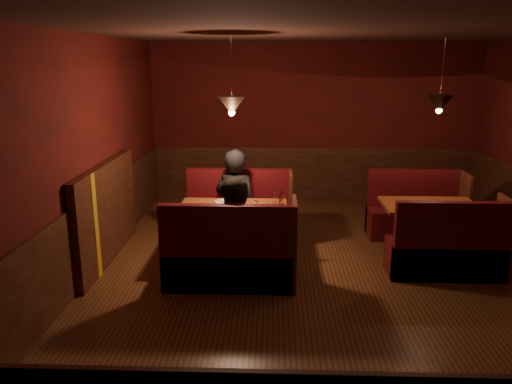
{
  "coord_description": "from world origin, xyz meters",
  "views": [
    {
      "loc": [
        -0.74,
        -5.77,
        2.58
      ],
      "look_at": [
        -0.96,
        0.39,
        0.95
      ],
      "focal_mm": 35.0,
      "sensor_mm": 36.0,
      "label": 1
    }
  ],
  "objects_px": {
    "second_bench_near": "(448,252)",
    "diner_a": "(236,186)",
    "main_table": "(234,219)",
    "second_bench_far": "(415,215)",
    "main_bench_far": "(240,219)",
    "main_bench_near": "(230,261)",
    "second_table": "(429,217)",
    "diner_b": "(239,218)"
  },
  "relations": [
    {
      "from": "main_table",
      "to": "diner_b",
      "type": "xyz_separation_m",
      "value": [
        0.11,
        -0.65,
        0.24
      ]
    },
    {
      "from": "second_bench_near",
      "to": "diner_a",
      "type": "distance_m",
      "value": 2.9
    },
    {
      "from": "second_bench_far",
      "to": "diner_b",
      "type": "relative_size",
      "value": 0.86
    },
    {
      "from": "second_bench_near",
      "to": "diner_a",
      "type": "xyz_separation_m",
      "value": [
        -2.67,
        0.99,
        0.56
      ]
    },
    {
      "from": "main_bench_near",
      "to": "second_bench_near",
      "type": "height_order",
      "value": "main_bench_near"
    },
    {
      "from": "main_bench_near",
      "to": "second_table",
      "type": "distance_m",
      "value": 2.85
    },
    {
      "from": "diner_b",
      "to": "diner_a",
      "type": "bearing_deg",
      "value": 96.26
    },
    {
      "from": "second_table",
      "to": "diner_a",
      "type": "distance_m",
      "value": 2.67
    },
    {
      "from": "main_bench_far",
      "to": "main_bench_near",
      "type": "distance_m",
      "value": 1.59
    },
    {
      "from": "main_table",
      "to": "second_table",
      "type": "xyz_separation_m",
      "value": [
        2.62,
        0.35,
        -0.05
      ]
    },
    {
      "from": "main_bench_far",
      "to": "second_bench_far",
      "type": "relative_size",
      "value": 1.1
    },
    {
      "from": "main_bench_far",
      "to": "diner_b",
      "type": "relative_size",
      "value": 0.95
    },
    {
      "from": "second_bench_near",
      "to": "diner_a",
      "type": "relative_size",
      "value": 0.79
    },
    {
      "from": "second_bench_far",
      "to": "diner_a",
      "type": "bearing_deg",
      "value": -169.09
    },
    {
      "from": "main_bench_near",
      "to": "second_bench_near",
      "type": "xyz_separation_m",
      "value": [
        2.63,
        0.39,
        -0.02
      ]
    },
    {
      "from": "diner_a",
      "to": "second_table",
      "type": "bearing_deg",
      "value": -162.18
    },
    {
      "from": "main_bench_far",
      "to": "main_bench_near",
      "type": "height_order",
      "value": "same"
    },
    {
      "from": "main_table",
      "to": "main_bench_near",
      "type": "xyz_separation_m",
      "value": [
        0.02,
        -0.79,
        -0.24
      ]
    },
    {
      "from": "second_bench_near",
      "to": "main_bench_far",
      "type": "bearing_deg",
      "value": 155.55
    },
    {
      "from": "main_table",
      "to": "second_bench_near",
      "type": "xyz_separation_m",
      "value": [
        2.65,
        -0.4,
        -0.26
      ]
    },
    {
      "from": "main_table",
      "to": "second_bench_near",
      "type": "distance_m",
      "value": 2.69
    },
    {
      "from": "main_bench_near",
      "to": "second_table",
      "type": "xyz_separation_m",
      "value": [
        2.6,
        1.14,
        0.19
      ]
    },
    {
      "from": "second_bench_far",
      "to": "diner_b",
      "type": "xyz_separation_m",
      "value": [
        -2.54,
        -1.75,
        0.5
      ]
    },
    {
      "from": "main_table",
      "to": "main_bench_near",
      "type": "relative_size",
      "value": 0.91
    },
    {
      "from": "main_table",
      "to": "diner_b",
      "type": "height_order",
      "value": "diner_b"
    },
    {
      "from": "main_table",
      "to": "main_bench_near",
      "type": "bearing_deg",
      "value": -88.84
    },
    {
      "from": "second_bench_far",
      "to": "main_bench_near",
      "type": "bearing_deg",
      "value": -144.25
    },
    {
      "from": "main_table",
      "to": "diner_a",
      "type": "height_order",
      "value": "diner_a"
    },
    {
      "from": "main_bench_near",
      "to": "second_table",
      "type": "height_order",
      "value": "main_bench_near"
    },
    {
      "from": "second_bench_far",
      "to": "diner_a",
      "type": "xyz_separation_m",
      "value": [
        -2.67,
        -0.51,
        0.56
      ]
    },
    {
      "from": "main_bench_near",
      "to": "second_bench_far",
      "type": "distance_m",
      "value": 3.24
    },
    {
      "from": "main_bench_far",
      "to": "diner_b",
      "type": "height_order",
      "value": "diner_b"
    },
    {
      "from": "main_table",
      "to": "second_table",
      "type": "height_order",
      "value": "main_table"
    },
    {
      "from": "second_bench_near",
      "to": "diner_b",
      "type": "distance_m",
      "value": 2.6
    },
    {
      "from": "second_bench_near",
      "to": "diner_a",
      "type": "height_order",
      "value": "diner_a"
    },
    {
      "from": "main_bench_far",
      "to": "main_bench_near",
      "type": "bearing_deg",
      "value": -90.0
    },
    {
      "from": "main_bench_far",
      "to": "second_bench_near",
      "type": "bearing_deg",
      "value": -24.45
    },
    {
      "from": "diner_a",
      "to": "diner_b",
      "type": "distance_m",
      "value": 1.25
    },
    {
      "from": "main_table",
      "to": "second_bench_near",
      "type": "relative_size",
      "value": 1.0
    },
    {
      "from": "second_table",
      "to": "second_bench_far",
      "type": "distance_m",
      "value": 0.78
    },
    {
      "from": "second_bench_far",
      "to": "diner_b",
      "type": "bearing_deg",
      "value": -145.45
    },
    {
      "from": "main_bench_near",
      "to": "diner_a",
      "type": "bearing_deg",
      "value": 91.46
    }
  ]
}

